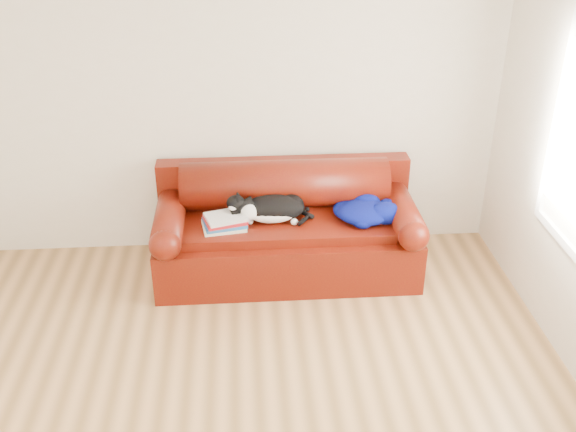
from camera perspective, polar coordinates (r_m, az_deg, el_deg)
name	(u,v)px	position (r m, az deg, el deg)	size (l,w,h in m)	color
ground	(235,399)	(4.47, -4.52, -15.19)	(4.50, 4.50, 0.00)	brown
room_shell	(247,157)	(3.56, -3.52, 4.98)	(4.52, 4.02, 2.61)	beige
sofa_base	(287,246)	(5.54, -0.11, -2.53)	(2.10, 0.90, 0.50)	#410207
sofa_back	(285,199)	(5.61, -0.29, 1.41)	(2.10, 1.01, 0.88)	#410207
book_stack	(225,222)	(5.27, -5.37, -0.48)	(0.36, 0.31, 0.10)	silver
cat	(273,209)	(5.33, -1.32, 0.57)	(0.73, 0.36, 0.26)	black
blanket	(366,211)	(5.40, 6.65, 0.45)	(0.54, 0.44, 0.17)	#02034C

